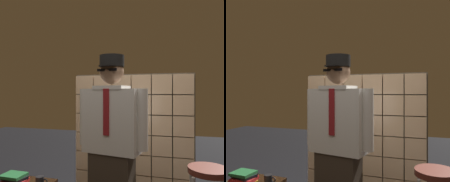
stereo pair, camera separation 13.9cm
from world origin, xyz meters
TOP-DOWN VIEW (x-y plane):
  - glass_block_wall at (0.00, 1.41)m, footprint 1.69×0.10m
  - standing_person at (0.01, 0.32)m, footprint 0.71×0.34m
  - book_stack at (-0.92, 0.13)m, footprint 0.28×0.22m
  - coffee_mug at (-0.69, 0.21)m, footprint 0.13×0.08m

SIDE VIEW (x-z plane):
  - coffee_mug at x=-0.69m, z-range 0.49..0.59m
  - book_stack at x=-0.92m, z-range 0.49..0.62m
  - glass_block_wall at x=0.00m, z-range -0.02..1.67m
  - standing_person at x=0.01m, z-range 0.04..1.80m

